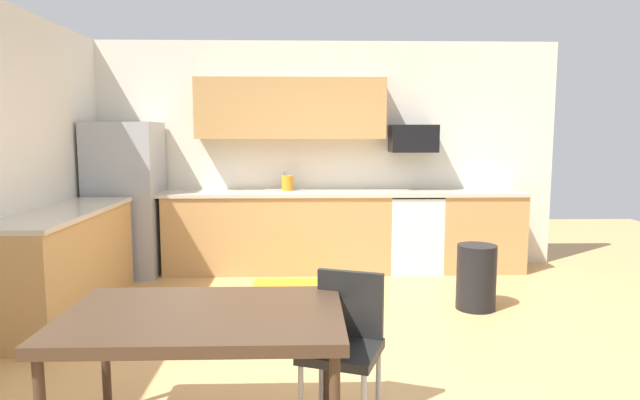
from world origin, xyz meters
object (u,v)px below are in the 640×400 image
object	(u,v)px
refrigerator	(126,199)
microwave	(413,139)
kettle	(288,184)
trash_bin	(476,277)
dining_table	(203,323)
oven_range	(413,232)
chair_near_table	(345,337)

from	to	relation	value
refrigerator	microwave	xyz separation A→B (m)	(3.32, 0.18, 0.68)
refrigerator	microwave	distance (m)	3.39
microwave	kettle	xyz separation A→B (m)	(-1.48, -0.05, -0.53)
microwave	trash_bin	xyz separation A→B (m)	(0.30, -1.58, -1.25)
refrigerator	dining_table	world-z (taller)	refrigerator
trash_bin	kettle	size ratio (longest dim) A/B	3.00
oven_range	chair_near_table	size ratio (longest dim) A/B	1.07
refrigerator	trash_bin	bearing A→B (deg)	-21.10
chair_near_table	trash_bin	distance (m)	2.42
refrigerator	kettle	xyz separation A→B (m)	(1.84, 0.13, 0.15)
refrigerator	dining_table	distance (m)	3.93
dining_table	chair_near_table	size ratio (longest dim) A/B	1.65
chair_near_table	kettle	distance (m)	3.58
refrigerator	oven_range	size ratio (longest dim) A/B	1.91
trash_bin	kettle	xyz separation A→B (m)	(-1.78, 1.53, 0.72)
refrigerator	dining_table	bearing A→B (deg)	-67.15
oven_range	kettle	bearing A→B (deg)	178.06
oven_range	dining_table	world-z (taller)	oven_range
refrigerator	dining_table	xyz separation A→B (m)	(1.52, -3.61, -0.20)
microwave	kettle	world-z (taller)	microwave
dining_table	kettle	distance (m)	3.77
refrigerator	microwave	world-z (taller)	refrigerator
microwave	chair_near_table	size ratio (longest dim) A/B	0.64
oven_range	microwave	xyz separation A→B (m)	(0.00, 0.10, 1.10)
oven_range	kettle	distance (m)	1.58
dining_table	microwave	bearing A→B (deg)	64.68
kettle	microwave	bearing A→B (deg)	1.94
microwave	trash_bin	bearing A→B (deg)	-79.30
refrigerator	kettle	bearing A→B (deg)	4.04
oven_range	microwave	distance (m)	1.10
dining_table	trash_bin	distance (m)	3.07
dining_table	kettle	xyz separation A→B (m)	(0.32, 3.74, 0.35)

